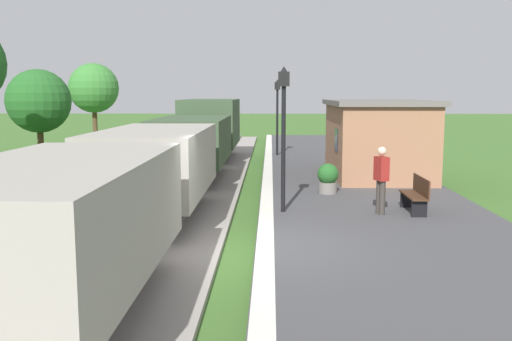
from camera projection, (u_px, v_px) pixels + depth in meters
The scene contains 16 objects.
ground_plane at pixel (245, 257), 11.31m from camera, with size 160.00×160.00×0.00m, color #3D6628.
platform_slab at pixel (405, 252), 11.21m from camera, with size 6.00×60.00×0.25m, color #424244.
platform_edge_stripe at pixel (265, 245), 11.26m from camera, with size 0.36×60.00×0.01m, color silver.
track_ballast at pixel (127, 253), 11.36m from camera, with size 3.80×60.00×0.12m, color gray.
rail_near at pixel (162, 247), 11.33m from camera, with size 0.07×60.00×0.14m, color slate.
rail_far at pixel (92, 247), 11.36m from camera, with size 0.07×60.00×0.14m, color slate.
freight_train at pixel (181, 149), 18.06m from camera, with size 2.50×26.00×2.72m.
station_hut at pixel (377, 138), 20.55m from camera, with size 3.50×5.80×2.78m.
bench_near_hut at pixel (416, 194), 14.34m from camera, with size 0.42×1.50×0.91m.
bench_down_platform at pixel (355, 152), 24.76m from camera, with size 0.42×1.50×0.91m.
person_waiting at pixel (381, 178), 14.04m from camera, with size 0.35×0.44×1.71m.
potted_planter at pixel (328, 178), 17.05m from camera, with size 0.64×0.64×0.92m.
lamp_post_near at pixel (284, 112), 14.11m from camera, with size 0.28×0.28×3.70m.
lamp_post_far at pixel (277, 103), 27.38m from camera, with size 0.28×0.28×3.70m.
tree_field_left at pixel (39, 101), 25.17m from camera, with size 2.85×2.85×4.36m.
tree_field_distant at pixel (94, 88), 33.13m from camera, with size 2.92×2.92×5.04m.
Camera 1 is at (0.50, -10.95, 3.28)m, focal length 39.35 mm.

